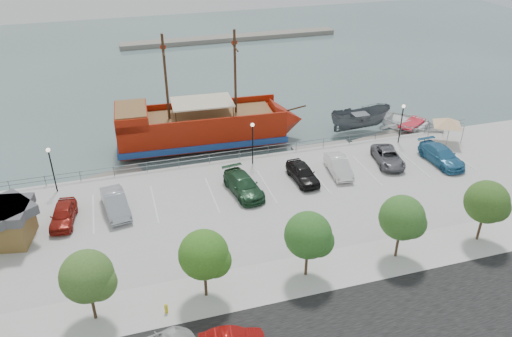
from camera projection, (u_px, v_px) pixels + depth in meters
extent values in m
plane|color=#485B59|center=(273.00, 207.00, 43.62)|extent=(160.00, 160.00, 0.00)
cube|color=black|center=(358.00, 336.00, 29.75)|extent=(100.00, 8.00, 0.04)
cube|color=beige|center=(319.00, 272.00, 34.77)|extent=(100.00, 4.00, 0.05)
cylinder|color=#545C5F|center=(249.00, 149.00, 49.19)|extent=(50.00, 0.06, 0.06)
cylinder|color=#545C5F|center=(249.00, 152.00, 49.38)|extent=(50.00, 0.06, 0.06)
cube|color=gray|center=(231.00, 38.00, 91.90)|extent=(40.00, 3.00, 0.80)
cube|color=#911806|center=(201.00, 129.00, 53.07)|extent=(17.59, 6.32, 2.82)
cube|color=navy|center=(202.00, 137.00, 53.52)|extent=(17.93, 6.67, 0.65)
cone|color=#911806|center=(287.00, 120.00, 55.02)|extent=(3.74, 5.37, 5.20)
cube|color=#911806|center=(131.00, 116.00, 50.57)|extent=(3.53, 5.58, 1.52)
cube|color=brown|center=(130.00, 109.00, 50.17)|extent=(3.29, 5.13, 0.13)
cube|color=brown|center=(206.00, 116.00, 52.46)|extent=(14.31, 5.50, 0.16)
cube|color=#911806|center=(197.00, 104.00, 54.40)|extent=(17.31, 1.13, 0.76)
cube|color=#911806|center=(204.00, 123.00, 49.99)|extent=(17.31, 1.13, 0.76)
cylinder|color=#382111|center=(235.00, 73.00, 50.99)|extent=(0.27, 0.27, 8.88)
cylinder|color=#382111|center=(166.00, 78.00, 49.54)|extent=(0.27, 0.27, 8.88)
cylinder|color=#382111|center=(235.00, 47.00, 49.67)|extent=(0.32, 3.25, 0.15)
cylinder|color=#382111|center=(163.00, 52.00, 48.22)|extent=(0.32, 3.25, 0.15)
cube|color=beige|center=(202.00, 102.00, 51.63)|extent=(6.49, 4.44, 0.13)
cylinder|color=#382111|center=(294.00, 109.00, 54.54)|extent=(2.70, 0.32, 0.64)
imported|color=#50575D|center=(360.00, 121.00, 56.53)|extent=(7.24, 2.97, 2.76)
imported|color=white|center=(412.00, 126.00, 56.79)|extent=(8.64, 9.27, 1.56)
cube|color=slate|center=(109.00, 177.00, 47.83)|extent=(6.45, 3.72, 0.36)
cube|color=gray|center=(321.00, 148.00, 53.34)|extent=(6.33, 1.95, 0.36)
cube|color=gray|center=(384.00, 139.00, 55.19)|extent=(7.82, 3.80, 0.43)
cube|color=brown|center=(7.00, 227.00, 37.32)|extent=(3.80, 3.80, 2.39)
cube|color=#47464B|center=(2.00, 211.00, 36.61)|extent=(4.31, 4.31, 0.76)
cylinder|color=slate|center=(429.00, 132.00, 52.50)|extent=(0.08, 0.08, 2.02)
cylinder|color=slate|center=(444.00, 127.00, 53.60)|extent=(0.08, 0.08, 2.02)
cylinder|color=slate|center=(447.00, 140.00, 50.73)|extent=(0.08, 0.08, 2.02)
cylinder|color=slate|center=(462.00, 135.00, 51.84)|extent=(0.08, 0.08, 2.02)
pyramid|color=beige|center=(449.00, 118.00, 51.29)|extent=(4.74, 4.74, 0.83)
cylinder|color=yellow|center=(166.00, 309.00, 31.29)|extent=(0.22, 0.22, 0.56)
sphere|color=yellow|center=(166.00, 306.00, 31.14)|extent=(0.24, 0.24, 0.24)
cylinder|color=black|center=(53.00, 172.00, 43.09)|extent=(0.12, 0.12, 4.00)
sphere|color=#FFF2CC|center=(48.00, 150.00, 42.07)|extent=(0.36, 0.36, 0.36)
cylinder|color=black|center=(253.00, 145.00, 47.59)|extent=(0.12, 0.12, 4.00)
sphere|color=#FFF2CC|center=(252.00, 125.00, 46.56)|extent=(0.36, 0.36, 0.36)
cylinder|color=black|center=(401.00, 125.00, 51.59)|extent=(0.12, 0.12, 4.00)
sphere|color=#FFF2CC|center=(404.00, 106.00, 50.56)|extent=(0.36, 0.36, 0.36)
cylinder|color=#473321|center=(93.00, 305.00, 30.49)|extent=(0.20, 0.20, 2.20)
sphere|color=#375722|center=(87.00, 276.00, 29.36)|extent=(3.20, 3.20, 3.20)
sphere|color=#375722|center=(99.00, 283.00, 29.46)|extent=(2.20, 2.20, 2.20)
cylinder|color=#473321|center=(206.00, 282.00, 32.24)|extent=(0.20, 0.20, 2.20)
sphere|color=#2E5D19|center=(204.00, 254.00, 31.11)|extent=(3.20, 3.20, 3.20)
sphere|color=#2E5D19|center=(214.00, 261.00, 31.21)|extent=(2.20, 2.20, 2.20)
cylinder|color=#473321|center=(306.00, 262.00, 33.99)|extent=(0.20, 0.20, 2.20)
sphere|color=#27551E|center=(308.00, 235.00, 32.86)|extent=(3.20, 3.20, 3.20)
sphere|color=#27551E|center=(318.00, 241.00, 32.96)|extent=(2.20, 2.20, 2.20)
cylinder|color=#473321|center=(397.00, 244.00, 35.73)|extent=(0.20, 0.20, 2.20)
sphere|color=#2D5620|center=(402.00, 218.00, 34.61)|extent=(3.20, 3.20, 3.20)
sphere|color=#2D5620|center=(411.00, 223.00, 34.71)|extent=(2.20, 2.20, 2.20)
cylinder|color=#473321|center=(480.00, 228.00, 37.48)|extent=(0.20, 0.20, 2.20)
sphere|color=#2E4F1C|center=(487.00, 202.00, 36.36)|extent=(3.20, 3.20, 3.20)
sphere|color=#2E4F1C|center=(495.00, 207.00, 36.45)|extent=(2.20, 2.20, 2.20)
imported|color=maroon|center=(63.00, 214.00, 39.62)|extent=(2.28, 4.54, 1.48)
imported|color=#9EA1AA|center=(115.00, 203.00, 40.90)|extent=(2.42, 5.17, 1.64)
imported|color=#1F4429|center=(243.00, 185.00, 43.49)|extent=(3.03, 5.71, 1.58)
imported|color=black|center=(303.00, 173.00, 45.34)|extent=(2.09, 4.70, 1.57)
imported|color=white|center=(339.00, 166.00, 46.56)|extent=(2.14, 4.76, 1.52)
imported|color=#5A5960|center=(388.00, 157.00, 48.27)|extent=(3.27, 5.33, 1.38)
imported|color=teal|center=(441.00, 155.00, 48.32)|extent=(2.49, 5.59, 1.59)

